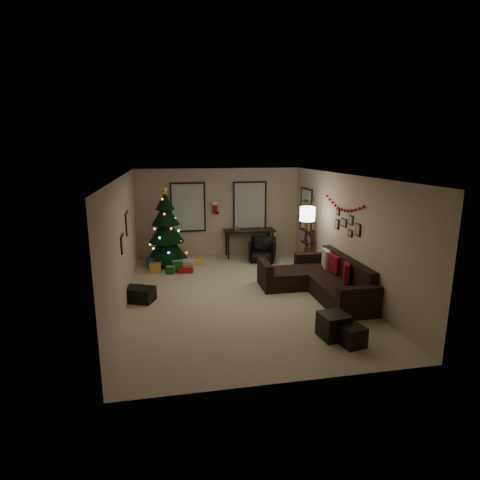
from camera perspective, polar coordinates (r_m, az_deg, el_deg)
name	(u,v)px	position (r m, az deg, el deg)	size (l,w,h in m)	color
floor	(241,295)	(8.99, 0.09, -8.05)	(7.00, 7.00, 0.00)	beige
ceiling	(241,176)	(8.40, 0.09, 9.40)	(7.00, 7.00, 0.00)	white
wall_back	(219,213)	(11.99, -3.06, 4.01)	(5.00, 5.00, 0.00)	#C5B096
wall_front	(289,294)	(5.33, 7.25, -7.82)	(5.00, 5.00, 0.00)	#C5B096
wall_left	(124,242)	(8.50, -16.71, -0.33)	(7.00, 7.00, 0.00)	#C5B096
wall_right	(346,233)	(9.38, 15.27, 0.99)	(7.00, 7.00, 0.00)	#C5B096
window_back_left	(188,207)	(11.84, -7.63, 4.78)	(1.05, 0.06, 1.50)	#728CB2
window_back_right	(250,206)	(12.09, 1.43, 5.06)	(1.05, 0.06, 1.50)	#728CB2
window_right_wall	(307,210)	(11.65, 9.74, 4.32)	(0.06, 0.90, 1.30)	#728CB2
christmas_tree	(166,232)	(11.27, -10.77, 1.12)	(1.23, 1.23, 2.28)	black
presents	(175,266)	(10.92, -9.46, -3.71)	(1.50, 1.01, 0.30)	#14591E
sofa	(321,281)	(9.19, 11.74, -5.95)	(1.91, 2.77, 0.87)	black
pillow_red_a	(346,272)	(8.80, 15.35, -4.59)	(0.11, 0.40, 0.40)	maroon
pillow_red_b	(334,264)	(9.34, 13.66, -3.45)	(0.11, 0.40, 0.40)	maroon
pillow_cream	(326,259)	(9.77, 12.51, -2.73)	(0.13, 0.46, 0.46)	#C3B29E
ottoman_near	(334,326)	(7.20, 13.56, -12.12)	(0.47, 0.47, 0.44)	black
ottoman_far	(352,336)	(7.02, 16.15, -13.38)	(0.37, 0.37, 0.35)	black
desk	(249,233)	(11.98, 1.38, 1.07)	(1.56, 0.56, 0.84)	black
desk_chair	(263,250)	(11.51, 3.32, -1.43)	(0.69, 0.65, 0.71)	black
bookshelf	(308,238)	(11.11, 9.96, 0.23)	(0.30, 0.49, 1.66)	black
potted_plant	(308,201)	(11.03, 9.98, 5.63)	(0.51, 0.44, 0.56)	#4C4C4C
floor_lamp	(307,218)	(10.12, 9.84, 3.13)	(0.39, 0.39, 1.82)	black
art_map	(127,223)	(9.24, -16.20, 2.43)	(0.04, 0.60, 0.50)	black
art_abstract	(123,244)	(8.12, -16.85, -0.51)	(0.04, 0.45, 0.35)	black
gallery	(347,224)	(9.26, 15.44, 2.24)	(0.03, 1.25, 0.54)	black
garland	(343,205)	(9.35, 14.91, 4.97)	(0.08, 1.90, 0.30)	#A5140C
stocking_left	(215,208)	(11.83, -3.68, 4.73)	(0.20, 0.05, 0.36)	#990F0C
stocking_right	(225,208)	(12.03, -2.20, 4.73)	(0.20, 0.05, 0.36)	#990F0C
storage_bin	(139,294)	(8.85, -14.56, -7.73)	(0.63, 0.42, 0.32)	black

